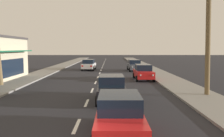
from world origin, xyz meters
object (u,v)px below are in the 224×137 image
sedan_parked_mid_kerb (143,72)px  palm_right_second (209,2)px  sedan_third_in_queue (111,88)px  sedan_lead_at_stop_bar (119,116)px  sedan_oncoming_far (89,65)px  sedan_parked_nearest_kerb (134,65)px

sedan_parked_mid_kerb → palm_right_second: bearing=-69.5°
sedan_third_in_queue → sedan_lead_at_stop_bar: bearing=-87.2°
sedan_third_in_queue → sedan_parked_mid_kerb: same height
sedan_third_in_queue → sedan_parked_mid_kerb: (3.52, 10.14, 0.00)m
sedan_lead_at_stop_bar → palm_right_second: bearing=49.7°
sedan_oncoming_far → palm_right_second: size_ratio=0.47×
sedan_parked_mid_kerb → sedan_lead_at_stop_bar: bearing=-101.2°
sedan_oncoming_far → sedan_parked_mid_kerb: bearing=-58.7°
sedan_third_in_queue → sedan_oncoming_far: (-3.48, 21.62, 0.00)m
sedan_lead_at_stop_bar → sedan_parked_mid_kerb: bearing=78.8°
sedan_parked_nearest_kerb → sedan_third_in_queue: bearing=-100.0°
palm_right_second → sedan_lead_at_stop_bar: bearing=-130.3°
sedan_parked_nearest_kerb → sedan_parked_mid_kerb: size_ratio=1.01×
sedan_parked_mid_kerb → sedan_oncoming_far: bearing=121.3°
sedan_lead_at_stop_bar → sedan_oncoming_far: same height
sedan_parked_nearest_kerb → sedan_parked_mid_kerb: bearing=-90.3°
sedan_parked_nearest_kerb → palm_right_second: bearing=-80.3°
sedan_oncoming_far → sedan_parked_nearest_kerb: bearing=-11.4°
sedan_third_in_queue → sedan_parked_nearest_kerb: 20.51m
sedan_lead_at_stop_bar → sedan_parked_nearest_kerb: bearing=82.9°
sedan_third_in_queue → palm_right_second: bearing=12.1°
palm_right_second → sedan_parked_nearest_kerb: bearing=99.7°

